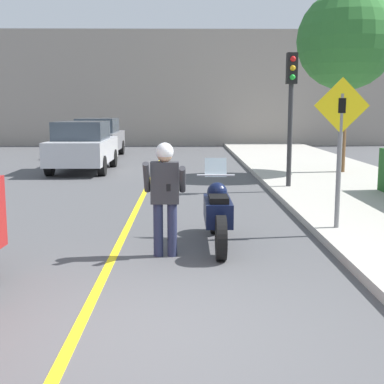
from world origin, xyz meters
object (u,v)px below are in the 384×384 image
object	(u,v)px
parked_car_silver	(83,146)
parked_car_grey	(98,137)
street_tree	(346,41)
person_biker	(165,188)
crossing_sign	(340,139)
traffic_light	(291,94)
motorcycle	(218,213)

from	to	relation	value
parked_car_silver	parked_car_grey	bearing A→B (deg)	93.63
parked_car_grey	street_tree	bearing A→B (deg)	-37.61
person_biker	crossing_sign	size ratio (longest dim) A/B	0.66
parked_car_grey	crossing_sign	bearing A→B (deg)	-66.54
person_biker	crossing_sign	world-z (taller)	crossing_sign
street_tree	parked_car_grey	distance (m)	11.43
parked_car_silver	crossing_sign	bearing A→B (deg)	-57.15
person_biker	street_tree	distance (m)	10.96
traffic_light	street_tree	size ratio (longest dim) A/B	0.60
traffic_light	parked_car_silver	xyz separation A→B (m)	(-6.10, 4.50, -1.61)
person_biker	parked_car_silver	xyz separation A→B (m)	(-3.17, 10.52, -0.14)
street_tree	crossing_sign	bearing A→B (deg)	-106.52
parked_car_silver	traffic_light	bearing A→B (deg)	-36.45
motorcycle	street_tree	bearing A→B (deg)	62.76
street_tree	traffic_light	bearing A→B (deg)	-125.64
traffic_light	parked_car_silver	size ratio (longest dim) A/B	0.79
motorcycle	traffic_light	bearing A→B (deg)	68.32
person_biker	motorcycle	bearing A→B (deg)	38.74
traffic_light	street_tree	bearing A→B (deg)	54.36
street_tree	parked_car_grey	size ratio (longest dim) A/B	1.31
street_tree	person_biker	bearing A→B (deg)	-119.49
traffic_light	parked_car_silver	world-z (taller)	traffic_light
parked_car_silver	person_biker	bearing A→B (deg)	-73.25
traffic_light	parked_car_grey	bearing A→B (deg)	123.27
motorcycle	parked_car_silver	size ratio (longest dim) A/B	0.55
motorcycle	parked_car_grey	world-z (taller)	parked_car_grey
crossing_sign	street_tree	size ratio (longest dim) A/B	0.45
crossing_sign	parked_car_grey	xyz separation A→B (m)	(-6.33, 14.59, -0.77)
traffic_light	street_tree	world-z (taller)	street_tree
person_biker	crossing_sign	xyz separation A→B (m)	(2.83, 1.24, 0.63)
crossing_sign	parked_car_silver	size ratio (longest dim) A/B	0.59
person_biker	parked_car_grey	bearing A→B (deg)	102.49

